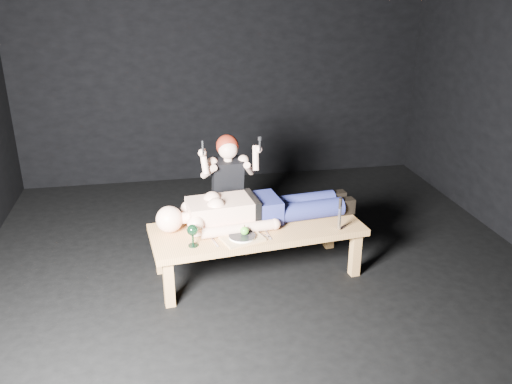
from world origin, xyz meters
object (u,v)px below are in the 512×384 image
(lying_man, at_px, (260,205))
(carving_knife, at_px, (340,214))
(table, at_px, (257,250))
(serving_tray, at_px, (242,238))
(goblet, at_px, (193,235))
(kneeling_woman, at_px, (227,188))

(lying_man, bearing_deg, carving_knife, -32.69)
(table, xyz_separation_m, serving_tray, (-0.16, -0.21, 0.23))
(table, xyz_separation_m, goblet, (-0.56, -0.25, 0.32))
(table, height_order, goblet, goblet)
(table, relative_size, carving_knife, 6.21)
(serving_tray, relative_size, carving_knife, 1.12)
(serving_tray, bearing_deg, kneeling_woman, 90.76)
(serving_tray, xyz_separation_m, carving_knife, (0.82, 0.03, 0.13))
(lying_man, xyz_separation_m, serving_tray, (-0.21, -0.33, -0.13))
(kneeling_woman, bearing_deg, carving_knife, -46.68)
(table, height_order, kneeling_woman, kneeling_woman)
(goblet, bearing_deg, serving_tray, 5.76)
(lying_man, relative_size, carving_knife, 6.73)
(goblet, bearing_deg, kneeling_woman, 66.53)
(lying_man, relative_size, kneeling_woman, 1.69)
(kneeling_woman, xyz_separation_m, serving_tray, (0.01, -0.85, -0.11))
(kneeling_woman, bearing_deg, serving_tray, -91.46)
(kneeling_woman, xyz_separation_m, carving_knife, (0.84, -0.82, 0.02))
(lying_man, xyz_separation_m, goblet, (-0.60, -0.37, -0.05))
(table, bearing_deg, carving_knife, -21.54)
(lying_man, bearing_deg, table, -116.14)
(kneeling_woman, xyz_separation_m, goblet, (-0.39, -0.89, -0.03))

